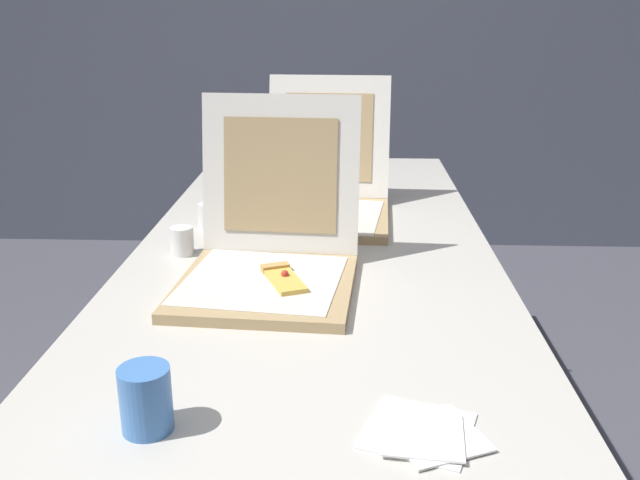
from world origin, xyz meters
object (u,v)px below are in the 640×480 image
(cup_printed_front, at_px, (146,399))
(pizza_box_middle, at_px, (323,198))
(pizza_box_front, at_px, (269,259))
(cup_white_near_center, at_px, (182,241))
(cup_white_mid, at_px, (209,216))
(napkin_pile, at_px, (425,433))
(table, at_px, (314,262))

(cup_printed_front, bearing_deg, pizza_box_middle, 78.41)
(pizza_box_front, xyz_separation_m, cup_white_near_center, (-0.23, 0.17, -0.02))
(cup_white_mid, relative_size, napkin_pile, 0.36)
(pizza_box_middle, bearing_deg, cup_white_near_center, -132.52)
(cup_white_mid, height_order, napkin_pile, cup_white_mid)
(pizza_box_front, distance_m, pizza_box_middle, 0.50)
(pizza_box_middle, distance_m, cup_printed_front, 1.06)
(pizza_box_front, bearing_deg, cup_printed_front, -97.59)
(cup_white_near_center, distance_m, cup_white_mid, 0.21)
(table, height_order, napkin_pile, napkin_pile)
(pizza_box_middle, relative_size, cup_printed_front, 5.03)
(pizza_box_middle, bearing_deg, napkin_pile, -77.44)
(pizza_box_middle, bearing_deg, cup_white_mid, -156.04)
(pizza_box_middle, height_order, napkin_pile, pizza_box_middle)
(table, height_order, pizza_box_front, pizza_box_front)
(cup_printed_front, bearing_deg, cup_white_near_center, 99.13)
(pizza_box_front, xyz_separation_m, napkin_pile, (0.28, -0.54, -0.05))
(table, relative_size, cup_white_near_center, 29.74)
(cup_white_near_center, bearing_deg, pizza_box_middle, 44.59)
(table, xyz_separation_m, cup_white_mid, (-0.29, 0.11, 0.08))
(cup_white_near_center, xyz_separation_m, cup_printed_front, (0.11, -0.71, 0.01))
(cup_white_mid, bearing_deg, napkin_pile, -62.45)
(pizza_box_middle, xyz_separation_m, cup_white_near_center, (-0.33, -0.32, -0.02))
(cup_white_near_center, relative_size, cup_printed_front, 0.71)
(cup_white_mid, distance_m, napkin_pile, 1.04)
(pizza_box_front, distance_m, cup_white_mid, 0.43)
(cup_white_near_center, relative_size, cup_white_mid, 1.00)
(cup_white_mid, xyz_separation_m, napkin_pile, (0.48, -0.92, -0.03))
(pizza_box_front, height_order, cup_printed_front, pizza_box_front)
(napkin_pile, bearing_deg, table, 103.33)
(cup_white_near_center, bearing_deg, cup_white_mid, 83.35)
(table, distance_m, cup_printed_front, 0.84)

